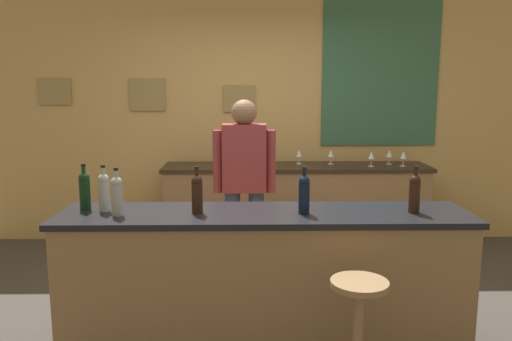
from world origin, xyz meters
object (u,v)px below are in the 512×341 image
Objects in this scene: wine_glass_d at (389,154)px; wine_glass_e at (403,156)px; wine_bottle_b at (104,191)px; wine_bottle_a at (85,189)px; wine_bottle_f at (415,192)px; wine_glass_a at (299,154)px; wine_glass_c at (371,156)px; wine_bottle_d at (197,192)px; bartender at (244,182)px; wine_bottle_e at (304,193)px; bar_stool at (358,318)px; wine_bottle_c at (117,194)px; wine_glass_b at (331,154)px.

wine_glass_d is 0.17m from wine_glass_e.
wine_bottle_a is at bearing 159.64° from wine_bottle_b.
wine_glass_a is (-0.53, 2.17, -0.05)m from wine_bottle_f.
wine_bottle_b is at bearing -139.06° from wine_glass_c.
wine_bottle_d is 2.80m from wine_glass_d.
wine_bottle_d is at bearing 179.60° from wine_bottle_f.
bartender reaches higher than wine_bottle_e.
wine_bottle_a is at bearing 176.70° from wine_bottle_f.
wine_glass_e is (1.07, -0.17, 0.00)m from wine_glass_a.
wine_glass_c is (1.31, 1.02, 0.07)m from bartender.
wine_glass_e is (2.55, 1.93, -0.05)m from wine_bottle_b.
bar_stool is 2.22× the size of wine_bottle_d.
wine_bottle_a is (-1.05, -0.85, 0.12)m from bartender.
wine_glass_d and wine_glass_e have the same top height.
wine_bottle_e reaches higher than wine_glass_e.
wine_bottle_a is 0.76m from wine_bottle_d.
wine_bottle_a is 1.97× the size of wine_glass_a.
wine_bottle_e is 2.38m from wine_glass_e.
bartender is at bearing 111.53° from wine_bottle_e.
bartender is 1.36m from wine_bottle_a.
wine_bottle_c is at bearing -174.35° from wine_bottle_d.
wine_glass_d is (1.14, 2.15, -0.05)m from wine_bottle_e.
wine_glass_e is at bearing -49.88° from wine_glass_d.
wine_glass_a is 0.34m from wine_glass_b.
wine_bottle_b is (-0.91, -0.90, 0.12)m from bartender.
wine_bottle_b is at bearing 135.31° from wine_bottle_c.
wine_bottle_d is at bearing -130.75° from wine_glass_d.
wine_bottle_a is 3.29m from wine_glass_e.
wine_bottle_f is (0.72, 0.02, 0.00)m from wine_bottle_e.
wine_glass_d is at bearing 78.68° from wine_bottle_f.
wine_glass_e is at bearing 1.67° from wine_glass_c.
wine_bottle_a is 1.45m from wine_bottle_e.
wine_glass_c is 0.27m from wine_glass_d.
bartender is at bearing 51.71° from wine_bottle_c.
wine_glass_a is at bearing 166.13° from wine_glass_c.
wine_glass_d is at bearing 49.25° from wine_bottle_d.
bar_stool is at bearing -95.75° from wine_glass_b.
wine_bottle_d is 1.00× the size of wine_bottle_e.
wine_glass_c and wine_glass_e have the same top height.
bar_stool is 1.25m from wine_bottle_d.
wine_glass_d is at bearing -2.15° from wine_glass_b.
wine_bottle_a is 1.00× the size of wine_bottle_b.
bar_stool is 4.39× the size of wine_glass_c.
wine_bottle_c is 1.00× the size of wine_bottle_e.
wine_bottle_a reaches higher than wine_glass_c.
bar_stool is at bearing -111.36° from wine_glass_e.
bartender is 10.45× the size of wine_glass_b.
wine_bottle_f reaches higher than wine_glass_e.
bar_stool is at bearing -108.34° from wine_glass_d.
bartender is 2.38× the size of bar_stool.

